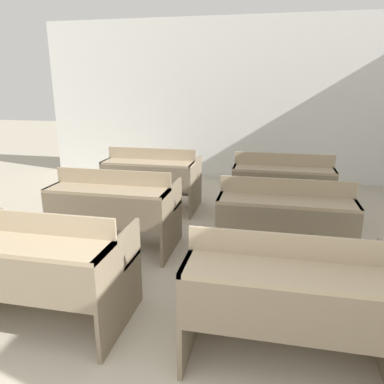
{
  "coord_description": "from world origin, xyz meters",
  "views": [
    {
      "loc": [
        0.72,
        -0.45,
        1.66
      ],
      "look_at": [
        0.05,
        2.65,
        0.73
      ],
      "focal_mm": 35.0,
      "sensor_mm": 36.0,
      "label": 1
    }
  ],
  "objects": [
    {
      "name": "bench_second_right",
      "position": [
        0.87,
        2.91,
        0.46
      ],
      "size": [
        1.2,
        0.75,
        0.84
      ],
      "color": "#796A53",
      "rests_on": "ground_plane"
    },
    {
      "name": "bench_front_left",
      "position": [
        -0.82,
        1.63,
        0.46
      ],
      "size": [
        1.2,
        0.75,
        0.84
      ],
      "color": "#807059",
      "rests_on": "ground_plane"
    },
    {
      "name": "bench_second_left",
      "position": [
        -0.81,
        2.91,
        0.46
      ],
      "size": [
        1.2,
        0.75,
        0.84
      ],
      "color": "#796A53",
      "rests_on": "ground_plane"
    },
    {
      "name": "bench_third_left",
      "position": [
        -0.83,
        4.21,
        0.46
      ],
      "size": [
        1.2,
        0.75,
        0.84
      ],
      "color": "#7E6F58",
      "rests_on": "ground_plane"
    },
    {
      "name": "bench_front_right",
      "position": [
        0.86,
        1.6,
        0.46
      ],
      "size": [
        1.2,
        0.75,
        0.84
      ],
      "color": "#807059",
      "rests_on": "ground_plane"
    },
    {
      "name": "wall_back",
      "position": [
        0.0,
        6.15,
        1.36
      ],
      "size": [
        6.74,
        0.06,
        2.72
      ],
      "color": "silver",
      "rests_on": "ground_plane"
    },
    {
      "name": "bench_third_right",
      "position": [
        0.87,
        4.19,
        0.46
      ],
      "size": [
        1.2,
        0.75,
        0.84
      ],
      "color": "#7D6E57",
      "rests_on": "ground_plane"
    }
  ]
}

